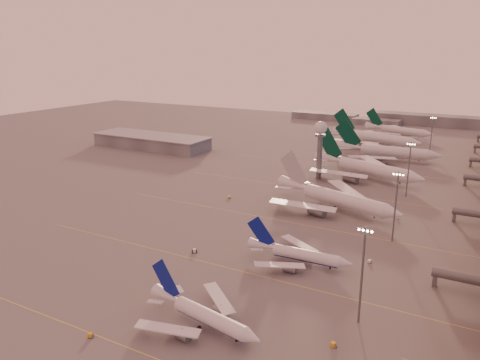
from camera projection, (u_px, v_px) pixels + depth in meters
The scene contains 24 objects.
ground at pixel (168, 270), 141.52m from camera, with size 700.00×700.00×0.00m, color #5F5C5C.
taxiway_markings at pixel (324, 228), 174.84m from camera, with size 180.00×185.25×0.02m.
hangar at pixel (151, 141), 313.95m from camera, with size 82.00×27.00×8.50m.
radar_tower at pixel (320, 138), 234.66m from camera, with size 6.40×6.40×31.10m.
mast_a at pixel (362, 271), 110.91m from camera, with size 3.60×0.56×25.00m.
mast_b at pixel (396, 204), 158.67m from camera, with size 3.60×0.56×25.00m.
mast_c at pixel (409, 167), 207.36m from camera, with size 3.60×0.56×25.00m.
mast_d at pixel (431, 135), 284.17m from camera, with size 3.60×0.56×25.00m.
distant_horizon at pixel (395, 119), 413.39m from camera, with size 165.00×37.50×9.00m.
narrowbody_near at pixel (203, 317), 111.98m from camera, with size 34.59×27.37×13.62m.
narrowbody_mid at pixel (298, 256), 144.85m from camera, with size 34.41×27.45×13.44m.
widebody_white at pixel (336, 201), 193.28m from camera, with size 58.73×46.34×21.36m.
greentail_a at pixel (367, 171), 239.48m from camera, with size 61.60×48.91×23.30m.
greentail_b at pixel (387, 154), 278.25m from camera, with size 62.37×50.29×22.64m.
greentail_c at pixel (375, 140), 318.90m from camera, with size 64.05×51.16×23.61m.
greentail_d at pixel (398, 132), 352.39m from camera, with size 53.41×42.54×19.89m.
gsv_truck_a at pixel (92, 333), 108.25m from camera, with size 5.74×3.66×2.18m.
gsv_catering_a at pixel (334, 339), 104.48m from camera, with size 5.50×3.45×4.18m.
gsv_tug_mid at pixel (194, 251), 153.50m from camera, with size 4.03×4.35×1.07m.
gsv_truck_b at pixel (371, 260), 145.74m from camera, with size 5.28×2.32×2.07m.
gsv_truck_c at pixel (230, 196), 208.35m from camera, with size 5.47×4.86×2.19m.
gsv_catering_b at pixel (398, 214), 183.05m from camera, with size 4.89×2.40×3.98m.
gsv_truck_d at pixel (291, 170), 252.78m from camera, with size 3.51×5.69×2.16m.
gsv_tug_hangar at pixel (394, 172), 251.71m from camera, with size 3.79×2.70×0.99m.
Camera 1 is at (81.05, -102.30, 64.90)m, focal length 35.00 mm.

